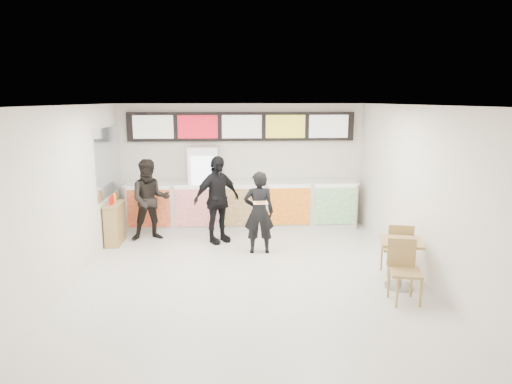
{
  "coord_description": "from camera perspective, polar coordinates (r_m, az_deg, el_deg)",
  "views": [
    {
      "loc": [
        -0.32,
        -7.74,
        3.09
      ],
      "look_at": [
        0.21,
        1.2,
        1.27
      ],
      "focal_mm": 32.0,
      "sensor_mm": 36.0,
      "label": 1
    }
  ],
  "objects": [
    {
      "name": "customer_mid",
      "position": [
        9.94,
        -4.91,
        -0.96
      ],
      "size": [
        1.19,
        1.01,
        1.91
      ],
      "primitive_type": "imported",
      "rotation": [
        0.0,
        0.0,
        0.59
      ],
      "color": "black",
      "rests_on": "floor"
    },
    {
      "name": "ceiling",
      "position": [
        7.75,
        -1.06,
        10.81
      ],
      "size": [
        7.0,
        7.0,
        0.0
      ],
      "primitive_type": "plane",
      "rotation": [
        3.14,
        0.0,
        0.0
      ],
      "color": "white",
      "rests_on": "wall_back"
    },
    {
      "name": "pizza_slice",
      "position": [
        8.73,
        0.56,
        -1.31
      ],
      "size": [
        0.36,
        0.36,
        0.02
      ],
      "color": "beige",
      "rests_on": "customer_main"
    },
    {
      "name": "wall_right",
      "position": [
        8.57,
        19.44,
        0.13
      ],
      "size": [
        0.0,
        7.0,
        7.0
      ],
      "primitive_type": "plane",
      "rotation": [
        1.57,
        0.0,
        -1.57
      ],
      "color": "silver",
      "rests_on": "floor"
    },
    {
      "name": "customer_left",
      "position": [
        10.38,
        -13.1,
        -0.96
      ],
      "size": [
        1.01,
        0.86,
        1.81
      ],
      "primitive_type": "imported",
      "rotation": [
        0.0,
        0.0,
        0.21
      ],
      "color": "black",
      "rests_on": "floor"
    },
    {
      "name": "wall_back",
      "position": [
        11.36,
        -1.78,
        3.42
      ],
      "size": [
        6.0,
        0.0,
        6.0
      ],
      "primitive_type": "plane",
      "rotation": [
        1.57,
        0.0,
        0.0
      ],
      "color": "silver",
      "rests_on": "floor"
    },
    {
      "name": "drinks_fridge",
      "position": [
        11.07,
        -6.54,
        0.51
      ],
      "size": [
        0.7,
        0.67,
        2.0
      ],
      "color": "white",
      "rests_on": "floor"
    },
    {
      "name": "wall_left",
      "position": [
        8.34,
        -22.07,
        -0.36
      ],
      "size": [
        0.0,
        7.0,
        7.0
      ],
      "primitive_type": "plane",
      "rotation": [
        1.57,
        0.0,
        1.57
      ],
      "color": "silver",
      "rests_on": "floor"
    },
    {
      "name": "cafe_table",
      "position": [
        7.99,
        17.62,
        -7.51
      ],
      "size": [
        0.82,
        1.71,
        0.97
      ],
      "rotation": [
        0.0,
        0.0,
        -0.23
      ],
      "color": "tan",
      "rests_on": "floor"
    },
    {
      "name": "service_counter",
      "position": [
        11.13,
        -1.68,
        -1.61
      ],
      "size": [
        5.56,
        0.77,
        1.14
      ],
      "color": "silver",
      "rests_on": "floor"
    },
    {
      "name": "menu_board",
      "position": [
        11.18,
        -1.79,
        8.18
      ],
      "size": [
        5.5,
        0.14,
        0.7
      ],
      "color": "black",
      "rests_on": "wall_back"
    },
    {
      "name": "condiment_ledge",
      "position": [
        10.4,
        -17.25,
        -3.71
      ],
      "size": [
        0.33,
        0.81,
        1.07
      ],
      "color": "tan",
      "rests_on": "floor"
    },
    {
      "name": "floor",
      "position": [
        8.34,
        -0.99,
        -10.26
      ],
      "size": [
        7.0,
        7.0,
        0.0
      ],
      "primitive_type": "plane",
      "color": "beige",
      "rests_on": "ground"
    },
    {
      "name": "customer_main",
      "position": [
        9.24,
        0.37,
        -2.57
      ],
      "size": [
        0.62,
        0.41,
        1.69
      ],
      "primitive_type": "imported",
      "rotation": [
        0.0,
        0.0,
        3.13
      ],
      "color": "black",
      "rests_on": "floor"
    },
    {
      "name": "mirror_panel",
      "position": [
        10.62,
        -17.98,
        3.66
      ],
      "size": [
        0.01,
        2.0,
        1.5
      ],
      "primitive_type": "cube",
      "color": "#B2B7BF",
      "rests_on": "wall_left"
    }
  ]
}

